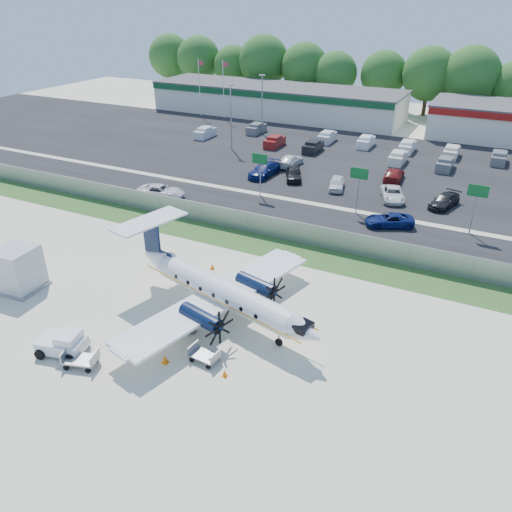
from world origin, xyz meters
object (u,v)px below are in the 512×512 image
at_px(aircraft, 220,291).
at_px(baggage_cart_far, 204,355).
at_px(baggage_cart_near, 81,359).
at_px(service_container, 18,270).
at_px(pushback_tug, 64,343).

height_order(aircraft, baggage_cart_far, aircraft).
xyz_separation_m(aircraft, baggage_cart_far, (1.60, -4.74, -1.57)).
height_order(aircraft, baggage_cart_near, aircraft).
bearing_deg(service_container, baggage_cart_near, -24.10).
height_order(aircraft, service_container, aircraft).
relative_size(baggage_cart_near, service_container, 0.67).
bearing_deg(pushback_tug, aircraft, 50.08).
relative_size(pushback_tug, baggage_cart_far, 1.68).
xyz_separation_m(baggage_cart_near, service_container, (-10.61, 4.75, 1.10)).
distance_m(pushback_tug, service_container, 9.82).
bearing_deg(baggage_cart_near, pushback_tug, 165.49).
distance_m(aircraft, service_container, 15.94).
height_order(pushback_tug, baggage_cart_far, pushback_tug).
bearing_deg(pushback_tug, baggage_cart_far, 21.44).
bearing_deg(pushback_tug, baggage_cart_near, -14.51).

